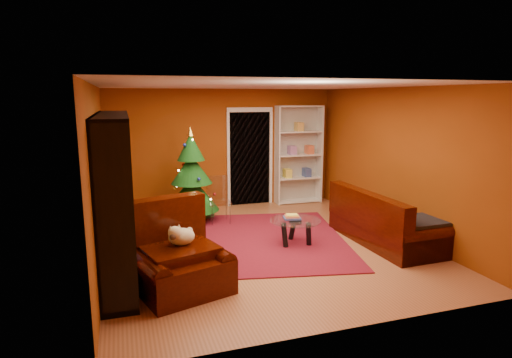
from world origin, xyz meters
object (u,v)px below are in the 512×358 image
object	(u,v)px
armchair	(180,255)
gift_box_green	(204,211)
media_unit	(116,194)
coffee_table	(295,232)
christmas_tree	(192,176)
dog	(182,237)
acrylic_chair	(219,203)
rug	(263,239)
gift_box_red	(203,205)
sofa	(386,216)
white_bookshelf	(298,155)

from	to	relation	value
armchair	gift_box_green	bearing A→B (deg)	57.18
media_unit	gift_box_green	distance (m)	2.98
gift_box_green	coffee_table	world-z (taller)	coffee_table
gift_box_green	coffee_table	xyz separation A→B (m)	(1.13, -2.08, 0.08)
christmas_tree	dog	distance (m)	3.02
acrylic_chair	gift_box_green	bearing A→B (deg)	114.75
media_unit	rug	bearing A→B (deg)	14.63
gift_box_green	gift_box_red	world-z (taller)	gift_box_green
dog	gift_box_red	bearing A→B (deg)	58.67
gift_box_green	coffee_table	size ratio (longest dim) A/B	0.34
gift_box_green	sofa	size ratio (longest dim) A/B	0.14
media_unit	gift_box_green	size ratio (longest dim) A/B	9.92
gift_box_red	coffee_table	size ratio (longest dim) A/B	0.24
sofa	dog	bearing A→B (deg)	99.71
christmas_tree	white_bookshelf	bearing A→B (deg)	17.15
gift_box_green	armchair	xyz separation A→B (m)	(-0.92, -3.19, 0.31)
gift_box_red	coffee_table	bearing A→B (deg)	-69.17
rug	sofa	size ratio (longest dim) A/B	1.51
gift_box_green	white_bookshelf	xyz separation A→B (m)	(2.33, 0.62, 0.97)
white_bookshelf	armchair	distance (m)	5.06
sofa	rug	bearing A→B (deg)	67.75
gift_box_red	coffee_table	world-z (taller)	coffee_table
armchair	sofa	distance (m)	3.64
gift_box_green	white_bookshelf	distance (m)	2.60
gift_box_red	armchair	distance (m)	3.98
white_bookshelf	acrylic_chair	distance (m)	2.50
white_bookshelf	sofa	world-z (taller)	white_bookshelf
media_unit	acrylic_chair	world-z (taller)	media_unit
gift_box_green	sofa	world-z (taller)	sofa
christmas_tree	armchair	world-z (taller)	christmas_tree
acrylic_chair	rug	bearing A→B (deg)	-66.21
christmas_tree	armchair	bearing A→B (deg)	-102.21
dog	armchair	bearing A→B (deg)	-135.00
armchair	sofa	size ratio (longest dim) A/B	0.55
rug	acrylic_chair	xyz separation A→B (m)	(-0.49, 1.21, 0.40)
dog	white_bookshelf	bearing A→B (deg)	32.62
white_bookshelf	dog	xyz separation A→B (m)	(-3.22, -3.75, -0.44)
dog	coffee_table	world-z (taller)	dog
media_unit	coffee_table	size ratio (longest dim) A/B	3.41
gift_box_red	media_unit	bearing A→B (deg)	-121.03
sofa	acrylic_chair	distance (m)	3.11
christmas_tree	sofa	world-z (taller)	christmas_tree
gift_box_green	christmas_tree	bearing A→B (deg)	-145.77
gift_box_green	sofa	xyz separation A→B (m)	(2.63, -2.42, 0.31)
white_bookshelf	media_unit	bearing A→B (deg)	-142.24
media_unit	coffee_table	bearing A→B (deg)	4.77
armchair	coffee_table	size ratio (longest dim) A/B	1.39
armchair	sofa	bearing A→B (deg)	-4.44
gift_box_red	christmas_tree	bearing A→B (deg)	-113.96
media_unit	dog	distance (m)	1.22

